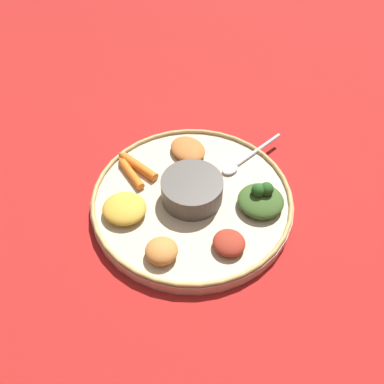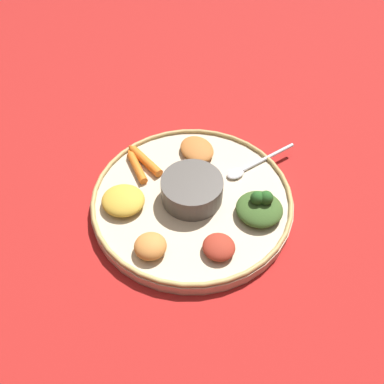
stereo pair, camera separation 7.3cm
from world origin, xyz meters
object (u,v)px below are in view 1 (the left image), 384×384
carrot_near_spoon (137,165)px  center_bowl (192,189)px  greens_pile (261,199)px  spoon (243,160)px  carrot_outer (130,172)px

carrot_near_spoon → center_bowl: bearing=6.4°
greens_pile → center_bowl: bearing=-147.1°
spoon → carrot_near_spoon: (-0.14, -0.14, 0.00)m
greens_pile → carrot_outer: (-0.22, -0.10, -0.01)m
greens_pile → carrot_outer: size_ratio=1.23×
carrot_near_spoon → carrot_outer: carrot_near_spoon is taller
center_bowl → spoon: center_bowl is taller
center_bowl → greens_pile: (0.10, 0.06, -0.01)m
carrot_near_spoon → carrot_outer: size_ratio=1.10×
greens_pile → carrot_near_spoon: bearing=-160.7°
spoon → carrot_near_spoon: carrot_near_spoon is taller
center_bowl → spoon: size_ratio=0.67×
center_bowl → carrot_near_spoon: center_bowl is taller
spoon → carrot_outer: 0.21m
greens_pile → spoon: bearing=142.3°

